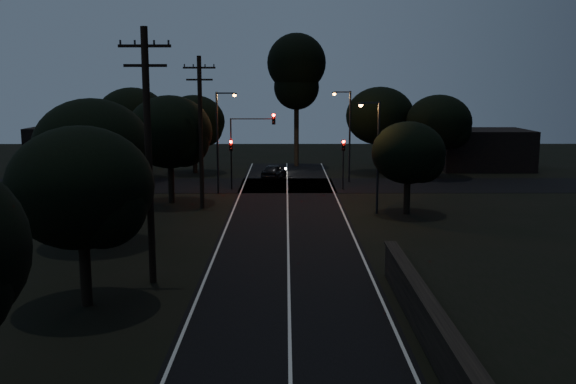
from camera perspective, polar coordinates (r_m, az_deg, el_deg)
name	(u,v)px	position (r m, az deg, el deg)	size (l,w,h in m)	color
road_surface	(288,210)	(44.25, -0.04, -1.63)	(60.00, 70.00, 0.03)	black
utility_pole_mid	(148,153)	(28.05, -12.30, 3.42)	(2.20, 0.30, 11.00)	black
utility_pole_far	(201,130)	(44.77, -7.78, 5.49)	(2.20, 0.30, 10.50)	black
tree_left_b	(85,191)	(25.67, -17.58, 0.08)	(5.59, 5.59, 7.11)	black
tree_left_c	(96,151)	(35.80, -16.70, 3.53)	(6.25, 6.25, 7.90)	black
tree_left_d	(172,134)	(47.00, -10.24, 5.12)	(6.17, 6.17, 7.83)	black
tree_far_nw	(196,123)	(62.87, -8.17, 6.12)	(5.96, 5.96, 7.55)	black
tree_far_w	(135,120)	(59.81, -13.47, 6.25)	(6.50, 6.50, 8.29)	black
tree_far_ne	(383,117)	(62.93, 8.40, 6.57)	(6.59, 6.59, 8.33)	black
tree_far_e	(441,124)	(60.98, 13.47, 5.90)	(6.02, 6.02, 7.63)	black
tree_right_a	(411,154)	(43.24, 10.88, 3.30)	(4.87, 4.87, 6.19)	black
tall_pine	(297,71)	(67.29, 0.76, 10.72)	(6.05, 6.05, 13.75)	black
building_left	(88,148)	(67.58, -17.35, 3.73)	(10.00, 8.00, 4.40)	black
building_right	(482,149)	(68.64, 16.88, 3.67)	(9.00, 7.00, 4.00)	black
signal_left	(231,155)	(52.78, -5.07, 3.28)	(0.28, 0.35, 4.10)	black
signal_right	(343,155)	(52.80, 4.94, 3.28)	(0.28, 0.35, 4.10)	black
signal_mast	(252,137)	(52.52, -3.26, 4.92)	(3.70, 0.35, 6.25)	black
streetlight_a	(220,135)	(50.70, -6.09, 5.04)	(1.66, 0.26, 8.00)	black
streetlight_b	(348,130)	(56.68, 5.32, 5.54)	(1.66, 0.26, 8.00)	black
streetlight_c	(376,149)	(42.91, 7.79, 3.79)	(1.46, 0.26, 7.50)	black
car	(274,171)	(58.83, -1.24, 1.85)	(1.60, 3.98, 1.36)	black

